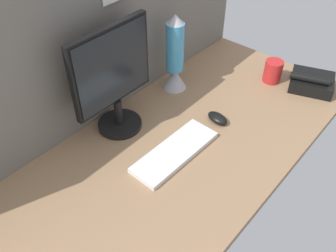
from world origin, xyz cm
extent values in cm
cube|color=#8C6B4C|center=(0.00, 0.00, -1.50)|extent=(180.00, 80.00, 3.00)
cube|color=slate|center=(0.00, 37.50, 34.56)|extent=(180.00, 5.00, 69.12)
cylinder|color=black|center=(0.14, 24.50, 0.90)|extent=(18.00, 18.00, 1.80)
cylinder|color=black|center=(0.14, 24.50, 7.30)|extent=(3.20, 3.20, 11.00)
cube|color=black|center=(0.14, 25.50, 28.29)|extent=(36.05, 2.40, 30.98)
cube|color=black|center=(0.14, 24.10, 28.29)|extent=(33.65, 0.60, 28.58)
cube|color=silver|center=(2.47, -3.04, 1.00)|extent=(37.27, 13.79, 2.00)
ellipsoid|color=black|center=(28.51, -4.35, 1.70)|extent=(6.94, 10.31, 3.40)
cylinder|color=red|center=(69.90, -6.73, 5.30)|extent=(8.37, 8.37, 10.60)
cone|color=#A5A5AD|center=(35.68, 25.08, 4.99)|extent=(10.98, 10.98, 9.98)
cylinder|color=#3F99CC|center=(35.68, 25.08, 20.96)|extent=(7.99, 7.99, 21.96)
cone|color=#A5A5AD|center=(35.68, 25.08, 33.94)|extent=(7.19, 7.19, 3.99)
cube|color=black|center=(77.02, -23.41, 2.80)|extent=(22.41, 23.62, 5.60)
cylinder|color=black|center=(72.35, -23.41, 7.20)|extent=(8.78, 17.18, 3.20)
camera|label=1|loc=(-72.86, -64.43, 100.82)|focal=39.22mm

